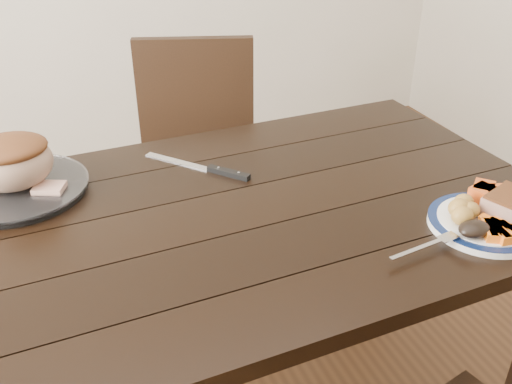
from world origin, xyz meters
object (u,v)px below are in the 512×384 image
object	(u,v)px
fork	(429,245)
carving_knife	(215,170)
dinner_plate	(484,224)
serving_platter	(17,190)
chair_far	(198,158)
dining_table	(222,246)
pork_slice	(509,206)
roast_joint	(11,163)

from	to	relation	value
fork	carving_knife	bearing A→B (deg)	113.02
dinner_plate	serving_platter	xyz separation A→B (m)	(-0.96, 0.54, 0.00)
dinner_plate	chair_far	bearing A→B (deg)	110.79
chair_far	fork	size ratio (longest dim) A/B	5.22
dining_table	pork_slice	distance (m)	0.66
serving_platter	carving_knife	distance (m)	0.49
dining_table	fork	xyz separation A→B (m)	(0.35, -0.30, 0.11)
dinner_plate	roast_joint	size ratio (longest dim) A/B	1.25
dining_table	dinner_plate	world-z (taller)	dinner_plate
serving_platter	roast_joint	distance (m)	0.07
serving_platter	chair_far	bearing A→B (deg)	38.55
fork	carving_knife	xyz separation A→B (m)	(-0.30, 0.50, -0.01)
dinner_plate	roast_joint	xyz separation A→B (m)	(-0.96, 0.54, 0.07)
pork_slice	carving_knife	bearing A→B (deg)	138.50
carving_knife	fork	bearing A→B (deg)	-9.74
chair_far	roast_joint	xyz separation A→B (m)	(-0.58, -0.46, 0.31)
dining_table	pork_slice	bearing A→B (deg)	-25.03
chair_far	fork	xyz separation A→B (m)	(0.20, -1.04, 0.25)
dining_table	serving_platter	distance (m)	0.52
chair_far	serving_platter	xyz separation A→B (m)	(-0.58, -0.46, 0.23)
fork	roast_joint	distance (m)	0.98
dinner_plate	serving_platter	distance (m)	1.10
pork_slice	roast_joint	xyz separation A→B (m)	(-1.02, 0.54, 0.04)
roast_joint	pork_slice	bearing A→B (deg)	-28.11
serving_platter	fork	distance (m)	0.97
fork	pork_slice	bearing A→B (deg)	0.11
dining_table	carving_knife	size ratio (longest dim) A/B	6.39
chair_far	dining_table	bearing A→B (deg)	96.13
roast_joint	dining_table	bearing A→B (deg)	-31.97
chair_far	carving_knife	bearing A→B (deg)	97.34
dining_table	serving_platter	bearing A→B (deg)	148.03
pork_slice	carving_knife	distance (m)	0.71
chair_far	carving_knife	xyz separation A→B (m)	(-0.10, -0.54, 0.23)
dining_table	chair_far	xyz separation A→B (m)	(0.15, 0.73, -0.13)
dinner_plate	fork	world-z (taller)	fork
pork_slice	dining_table	bearing A→B (deg)	154.97
dining_table	serving_platter	size ratio (longest dim) A/B	4.90
fork	serving_platter	bearing A→B (deg)	135.91
chair_far	serving_platter	size ratio (longest dim) A/B	2.78
chair_far	pork_slice	world-z (taller)	chair_far
carving_knife	roast_joint	bearing A→B (deg)	-139.25
chair_far	carving_knife	world-z (taller)	chair_far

